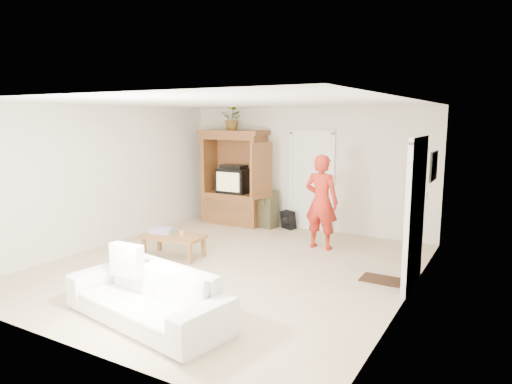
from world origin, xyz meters
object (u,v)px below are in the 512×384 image
Objects in this scene: armoire at (235,184)px; coffee_table at (174,238)px; man at (321,202)px; sofa at (147,295)px.

coffee_table is at bearing -80.25° from armoire.
armoire is 2.79m from coffee_table.
man is (2.45, -0.92, -0.04)m from armoire.
armoire is 0.97× the size of sofa.
armoire is at bearing -18.25° from man.
sofa is 1.97× the size of coffee_table.
coffee_table is (-1.36, 2.11, 0.02)m from sofa.
sofa is (-0.63, -3.88, -0.55)m from man.
man reaches higher than sofa.
man is at bearing -20.66° from armoire.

